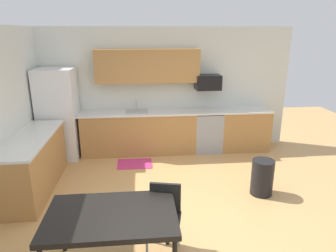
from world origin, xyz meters
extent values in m
plane|color=tan|center=(0.00, 0.00, 0.00)|extent=(12.00, 12.00, 0.00)
cube|color=silver|center=(0.00, 2.65, 1.35)|extent=(5.80, 0.10, 2.70)
cube|color=#AD7A42|center=(-0.52, 2.30, 0.45)|extent=(2.46, 0.60, 0.90)
cube|color=#AD7A42|center=(1.86, 2.30, 0.45)|extent=(1.09, 0.60, 0.90)
cube|color=#AD7A42|center=(-2.30, 0.80, 0.45)|extent=(0.60, 2.00, 0.90)
cube|color=silver|center=(0.00, 2.30, 0.92)|extent=(4.80, 0.64, 0.04)
cube|color=silver|center=(-2.30, 0.80, 0.92)|extent=(0.64, 2.00, 0.04)
cube|color=#AD7A42|center=(-0.30, 2.43, 1.90)|extent=(2.20, 0.34, 0.70)
cube|color=white|center=(-2.18, 2.22, 0.95)|extent=(0.76, 0.70, 1.89)
cube|color=#999BA0|center=(1.01, 2.30, 0.44)|extent=(0.60, 0.60, 0.88)
cube|color=black|center=(1.01, 2.30, 0.90)|extent=(0.60, 0.60, 0.03)
cube|color=black|center=(1.01, 2.40, 1.54)|extent=(0.54, 0.36, 0.32)
cube|color=#A5A8AD|center=(-0.55, 2.30, 0.88)|extent=(0.48, 0.40, 0.14)
cylinder|color=#B2B5BA|center=(-0.55, 2.48, 1.04)|extent=(0.02, 0.02, 0.24)
cube|color=black|center=(-0.83, -1.24, 0.71)|extent=(1.40, 0.90, 0.06)
cylinder|color=black|center=(-1.47, -0.85, 0.34)|extent=(0.05, 0.05, 0.68)
cylinder|color=black|center=(-0.19, -0.85, 0.34)|extent=(0.05, 0.05, 0.68)
cube|color=black|center=(-0.25, -1.01, 0.45)|extent=(0.48, 0.48, 0.05)
cube|color=black|center=(-0.21, -0.83, 0.65)|extent=(0.38, 0.12, 0.40)
cylinder|color=#B2B2B7|center=(-0.45, -1.14, 0.21)|extent=(0.03, 0.03, 0.42)
cylinder|color=#B2B2B7|center=(-0.12, -1.21, 0.21)|extent=(0.03, 0.03, 0.42)
cylinder|color=#B2B2B7|center=(-0.38, -0.81, 0.21)|extent=(0.03, 0.03, 0.42)
cylinder|color=#B2B2B7|center=(-0.05, -0.88, 0.21)|extent=(0.03, 0.03, 0.42)
cylinder|color=black|center=(1.49, 0.26, 0.30)|extent=(0.36, 0.36, 0.60)
cube|color=#CC3372|center=(-0.62, 1.65, 0.01)|extent=(0.70, 0.50, 0.01)
camera|label=1|loc=(-0.49, -4.11, 2.60)|focal=32.56mm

